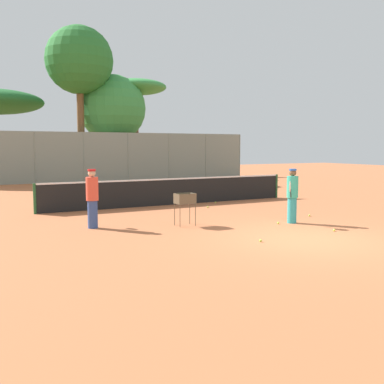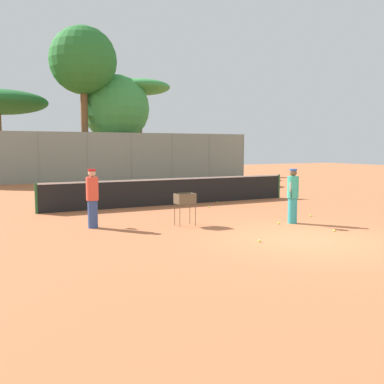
{
  "view_description": "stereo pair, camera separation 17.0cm",
  "coord_description": "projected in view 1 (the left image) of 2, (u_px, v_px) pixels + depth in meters",
  "views": [
    {
      "loc": [
        -7.8,
        -8.42,
        2.33
      ],
      "look_at": [
        -1.56,
        3.17,
        1.0
      ],
      "focal_mm": 42.0,
      "sensor_mm": 36.0,
      "label": 1
    },
    {
      "loc": [
        -7.65,
        -8.5,
        2.33
      ],
      "look_at": [
        -1.56,
        3.17,
        1.0
      ],
      "focal_mm": 42.0,
      "sensor_mm": 36.0,
      "label": 2
    }
  ],
  "objects": [
    {
      "name": "player_white_outfit",
      "position": [
        292.0,
        195.0,
        13.66
      ],
      "size": [
        0.73,
        0.66,
        1.66
      ],
      "rotation": [
        0.0,
        0.0,
        3.86
      ],
      "color": "teal",
      "rests_on": "ground_plane"
    },
    {
      "name": "tennis_ball_1",
      "position": [
        309.0,
        215.0,
        15.04
      ],
      "size": [
        0.07,
        0.07,
        0.07
      ],
      "primitive_type": "sphere",
      "color": "#D1E54C",
      "rests_on": "ground_plane"
    },
    {
      "name": "tree_5",
      "position": [
        112.0,
        109.0,
        33.02
      ],
      "size": [
        4.92,
        4.92,
        7.6
      ],
      "color": "brown",
      "rests_on": "ground_plane"
    },
    {
      "name": "tennis_ball_5",
      "position": [
        208.0,
        207.0,
        17.14
      ],
      "size": [
        0.07,
        0.07,
        0.07
      ],
      "primitive_type": "sphere",
      "color": "#D1E54C",
      "rests_on": "ground_plane"
    },
    {
      "name": "tree_4",
      "position": [
        79.0,
        61.0,
        30.7
      ],
      "size": [
        4.62,
        4.62,
        10.54
      ],
      "color": "brown",
      "rests_on": "ground_plane"
    },
    {
      "name": "ball_cart",
      "position": [
        185.0,
        201.0,
        13.23
      ],
      "size": [
        0.56,
        0.41,
        0.96
      ],
      "color": "brown",
      "rests_on": "ground_plane"
    },
    {
      "name": "parked_car",
      "position": [
        114.0,
        169.0,
        33.14
      ],
      "size": [
        4.2,
        1.7,
        1.6
      ],
      "color": "#232328",
      "rests_on": "ground_plane"
    },
    {
      "name": "tree_1",
      "position": [
        136.0,
        88.0,
        34.44
      ],
      "size": [
        4.67,
        4.67,
        7.47
      ],
      "color": "brown",
      "rests_on": "ground_plane"
    },
    {
      "name": "tree_3",
      "position": [
        99.0,
        92.0,
        35.8
      ],
      "size": [
        3.65,
        3.65,
        7.37
      ],
      "color": "brown",
      "rests_on": "ground_plane"
    },
    {
      "name": "ground_plane",
      "position": [
        306.0,
        240.0,
        11.28
      ],
      "size": [
        80.0,
        80.0,
        0.0
      ],
      "primitive_type": "plane",
      "color": "#B7663D"
    },
    {
      "name": "tennis_net",
      "position": [
        172.0,
        191.0,
        18.02
      ],
      "size": [
        10.68,
        0.1,
        1.07
      ],
      "color": "#26592D",
      "rests_on": "ground_plane"
    },
    {
      "name": "player_red_cap",
      "position": [
        92.0,
        198.0,
        12.82
      ],
      "size": [
        0.35,
        0.91,
        1.7
      ],
      "rotation": [
        0.0,
        0.0,
        1.5
      ],
      "color": "#334C8C",
      "rests_on": "ground_plane"
    },
    {
      "name": "back_fence",
      "position": [
        84.0,
        157.0,
        29.7
      ],
      "size": [
        24.96,
        0.08,
        3.29
      ],
      "color": "gray",
      "rests_on": "ground_plane"
    },
    {
      "name": "tennis_ball_0",
      "position": [
        278.0,
        223.0,
        13.57
      ],
      "size": [
        0.07,
        0.07,
        0.07
      ],
      "primitive_type": "sphere",
      "color": "#D1E54C",
      "rests_on": "ground_plane"
    },
    {
      "name": "tennis_ball_4",
      "position": [
        261.0,
        241.0,
        11.02
      ],
      "size": [
        0.07,
        0.07,
        0.07
      ],
      "primitive_type": "sphere",
      "color": "#D1E54C",
      "rests_on": "ground_plane"
    },
    {
      "name": "tennis_ball_2",
      "position": [
        334.0,
        230.0,
        12.4
      ],
      "size": [
        0.07,
        0.07,
        0.07
      ],
      "primitive_type": "sphere",
      "color": "#D1E54C",
      "rests_on": "ground_plane"
    },
    {
      "name": "tennis_ball_3",
      "position": [
        216.0,
        202.0,
        18.58
      ],
      "size": [
        0.07,
        0.07,
        0.07
      ],
      "primitive_type": "sphere",
      "color": "#D1E54C",
      "rests_on": "ground_plane"
    }
  ]
}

